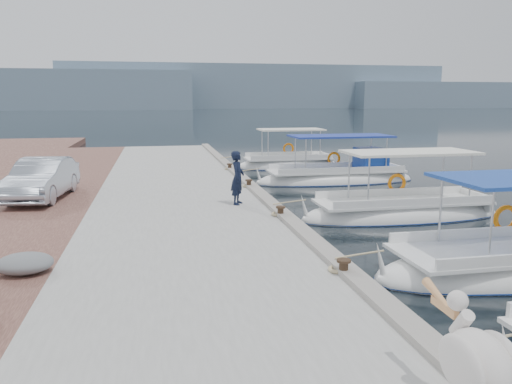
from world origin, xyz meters
TOP-DOWN VIEW (x-y plane):
  - ground at (0.00, 0.00)m, footprint 400.00×400.00m
  - concrete_quay at (-3.00, 5.00)m, footprint 6.00×40.00m
  - quay_curb at (-0.22, 5.00)m, footprint 0.44×40.00m
  - cobblestone_strip at (-8.00, 5.00)m, footprint 4.00×40.00m
  - distant_hills at (29.61, 201.49)m, footprint 330.00×60.00m
  - fishing_caique_c at (4.11, 2.64)m, footprint 7.04×2.16m
  - fishing_caique_d at (4.62, 9.97)m, footprint 7.85×2.34m
  - fishing_caique_e at (3.62, 15.34)m, footprint 6.05×2.18m
  - mooring_bollards at (-0.35, 1.50)m, footprint 0.28×20.28m
  - pelican at (-0.60, -7.93)m, footprint 0.58×1.63m
  - fisherman at (-1.27, 3.57)m, footprint 0.64×0.75m
  - parked_car at (-7.74, 5.82)m, footprint 1.95×4.39m
  - tarp_bundle at (-6.50, -2.10)m, footprint 1.10×0.90m

SIDE VIEW (x-z plane):
  - ground at x=0.00m, z-range 0.00..0.00m
  - fishing_caique_c at x=4.11m, z-range -1.29..1.54m
  - fishing_caique_e at x=3.62m, z-range -1.29..1.54m
  - fishing_caique_d at x=4.62m, z-range -1.23..1.60m
  - concrete_quay at x=-3.00m, z-range 0.00..0.50m
  - cobblestone_strip at x=-8.00m, z-range 0.00..0.50m
  - quay_curb at x=-0.22m, z-range 0.50..0.62m
  - mooring_bollards at x=-0.35m, z-range 0.53..0.86m
  - tarp_bundle at x=-6.50m, z-range 0.50..0.90m
  - pelican at x=-0.60m, z-range 0.52..1.80m
  - parked_car at x=-7.74m, z-range 0.50..1.90m
  - fisherman at x=-1.27m, z-range 0.50..2.25m
  - distant_hills at x=29.61m, z-range -1.39..16.61m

